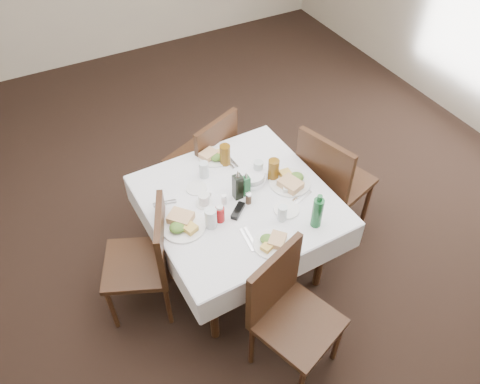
% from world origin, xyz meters
% --- Properties ---
extents(ground_plane, '(7.00, 7.00, 0.00)m').
position_xyz_m(ground_plane, '(0.00, 0.00, 0.00)').
color(ground_plane, black).
extents(room_shell, '(6.04, 7.04, 2.80)m').
position_xyz_m(room_shell, '(0.00, 0.00, 1.71)').
color(room_shell, '#B8AA96').
rests_on(room_shell, ground).
extents(dining_table, '(1.25, 1.25, 0.76)m').
position_xyz_m(dining_table, '(-0.03, -0.22, 0.67)').
color(dining_table, black).
rests_on(dining_table, ground).
extents(chair_north, '(0.59, 0.59, 0.95)m').
position_xyz_m(chair_north, '(0.06, 0.50, 0.54)').
color(chair_north, black).
rests_on(chair_north, ground).
extents(chair_south, '(0.58, 0.58, 0.96)m').
position_xyz_m(chair_south, '(-0.11, -0.98, 0.55)').
color(chair_south, black).
rests_on(chair_south, ground).
extents(chair_east, '(0.60, 0.60, 1.01)m').
position_xyz_m(chair_east, '(0.76, -0.20, 0.58)').
color(chair_east, black).
rests_on(chair_east, ground).
extents(chair_west, '(0.58, 0.58, 0.93)m').
position_xyz_m(chair_west, '(-0.71, -0.21, 0.53)').
color(chair_west, black).
rests_on(chair_west, ground).
extents(meal_north, '(0.24, 0.24, 0.05)m').
position_xyz_m(meal_north, '(0.00, 0.24, 0.78)').
color(meal_north, white).
rests_on(meal_north, dining_table).
extents(meal_south, '(0.23, 0.23, 0.05)m').
position_xyz_m(meal_south, '(-0.03, -0.67, 0.78)').
color(meal_south, white).
rests_on(meal_south, dining_table).
extents(meal_east, '(0.29, 0.29, 0.06)m').
position_xyz_m(meal_east, '(0.36, -0.26, 0.79)').
color(meal_east, white).
rests_on(meal_east, dining_table).
extents(meal_west, '(0.29, 0.29, 0.06)m').
position_xyz_m(meal_west, '(-0.46, -0.27, 0.79)').
color(meal_west, white).
rests_on(meal_west, dining_table).
extents(side_plate_a, '(0.15, 0.15, 0.01)m').
position_xyz_m(side_plate_a, '(-0.24, 0.00, 0.77)').
color(side_plate_a, white).
rests_on(side_plate_a, dining_table).
extents(side_plate_b, '(0.17, 0.17, 0.01)m').
position_xyz_m(side_plate_b, '(0.20, -0.46, 0.77)').
color(side_plate_b, white).
rests_on(side_plate_b, dining_table).
extents(water_n, '(0.07, 0.07, 0.12)m').
position_xyz_m(water_n, '(-0.14, 0.09, 0.82)').
color(water_n, silver).
rests_on(water_n, dining_table).
extents(water_s, '(0.06, 0.06, 0.11)m').
position_xyz_m(water_s, '(0.13, -0.51, 0.82)').
color(water_s, silver).
rests_on(water_s, dining_table).
extents(water_e, '(0.07, 0.07, 0.13)m').
position_xyz_m(water_e, '(0.20, -0.08, 0.83)').
color(water_e, silver).
rests_on(water_e, dining_table).
extents(water_w, '(0.08, 0.08, 0.14)m').
position_xyz_m(water_w, '(-0.30, -0.35, 0.83)').
color(water_w, silver).
rests_on(water_w, dining_table).
extents(iced_tea_a, '(0.08, 0.08, 0.16)m').
position_xyz_m(iced_tea_a, '(0.05, 0.14, 0.84)').
color(iced_tea_a, brown).
rests_on(iced_tea_a, dining_table).
extents(iced_tea_b, '(0.08, 0.08, 0.16)m').
position_xyz_m(iced_tea_b, '(0.28, -0.16, 0.84)').
color(iced_tea_b, brown).
rests_on(iced_tea_b, dining_table).
extents(bread_basket, '(0.21, 0.21, 0.07)m').
position_xyz_m(bread_basket, '(0.13, -0.11, 0.80)').
color(bread_basket, silver).
rests_on(bread_basket, dining_table).
extents(oil_cruet_dark, '(0.06, 0.06, 0.24)m').
position_xyz_m(oil_cruet_dark, '(-0.03, -0.20, 0.87)').
color(oil_cruet_dark, black).
rests_on(oil_cruet_dark, dining_table).
extents(oil_cruet_green, '(0.05, 0.05, 0.20)m').
position_xyz_m(oil_cruet_green, '(0.03, -0.20, 0.85)').
color(oil_cruet_green, '#185C2D').
rests_on(oil_cruet_green, dining_table).
extents(ketchup_bottle, '(0.06, 0.06, 0.13)m').
position_xyz_m(ketchup_bottle, '(-0.23, -0.34, 0.82)').
color(ketchup_bottle, '#A30E11').
rests_on(ketchup_bottle, dining_table).
extents(salt_shaker, '(0.03, 0.03, 0.08)m').
position_xyz_m(salt_shaker, '(-0.14, -0.22, 0.80)').
color(salt_shaker, white).
rests_on(salt_shaker, dining_table).
extents(pepper_shaker, '(0.04, 0.04, 0.09)m').
position_xyz_m(pepper_shaker, '(0.01, -0.29, 0.81)').
color(pepper_shaker, '#422D1E').
rests_on(pepper_shaker, dining_table).
extents(coffee_mug, '(0.13, 0.12, 0.09)m').
position_xyz_m(coffee_mug, '(-0.26, -0.16, 0.80)').
color(coffee_mug, white).
rests_on(coffee_mug, dining_table).
extents(sunglasses, '(0.14, 0.13, 0.03)m').
position_xyz_m(sunglasses, '(-0.09, -0.33, 0.78)').
color(sunglasses, black).
rests_on(sunglasses, dining_table).
extents(green_bottle, '(0.07, 0.07, 0.26)m').
position_xyz_m(green_bottle, '(0.30, -0.66, 0.88)').
color(green_bottle, '#185C2D').
rests_on(green_bottle, dining_table).
extents(sugar_caddy, '(0.10, 0.08, 0.04)m').
position_xyz_m(sugar_caddy, '(0.31, -0.33, 0.79)').
color(sugar_caddy, white).
rests_on(sugar_caddy, dining_table).
extents(cutlery_n, '(0.06, 0.20, 0.01)m').
position_xyz_m(cutlery_n, '(0.09, 0.16, 0.77)').
color(cutlery_n, silver).
rests_on(cutlery_n, dining_table).
extents(cutlery_s, '(0.06, 0.20, 0.01)m').
position_xyz_m(cutlery_s, '(-0.14, -0.57, 0.77)').
color(cutlery_s, silver).
rests_on(cutlery_s, dining_table).
extents(cutlery_e, '(0.20, 0.11, 0.01)m').
position_xyz_m(cutlery_e, '(0.34, -0.41, 0.77)').
color(cutlery_e, silver).
rests_on(cutlery_e, dining_table).
extents(cutlery_w, '(0.16, 0.07, 0.01)m').
position_xyz_m(cutlery_w, '(-0.49, -0.03, 0.77)').
color(cutlery_w, silver).
rests_on(cutlery_w, dining_table).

